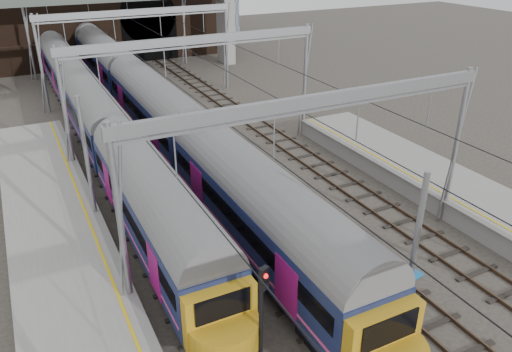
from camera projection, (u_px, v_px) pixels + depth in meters
tracks at (244, 195)px, 28.52m from camera, size 14.40×80.00×0.22m
overhead_line at (198, 58)px, 30.89m from camera, size 16.80×80.00×8.00m
retaining_wall at (116, 24)px, 56.91m from camera, size 28.00×2.75×9.00m
overbridge at (111, 3)px, 50.30m from camera, size 28.00×3.00×9.25m
train_main at (127, 82)px, 41.32m from camera, size 2.82×65.29×4.85m
train_second at (93, 112)px, 34.52m from camera, size 2.62×45.51×4.57m
signal_near_left at (262, 307)px, 15.77m from camera, size 0.36×0.45×4.42m
equip_cover_b at (340, 306)px, 19.94m from camera, size 1.15×1.01×0.11m
equip_cover_c at (413, 275)px, 21.79m from camera, size 0.88×0.68×0.09m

